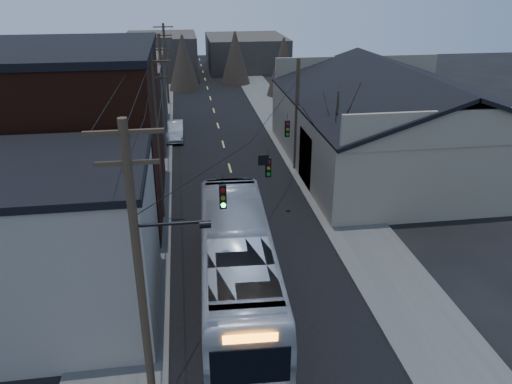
% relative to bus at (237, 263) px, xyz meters
% --- Properties ---
extents(road_surface, '(9.00, 110.00, 0.02)m').
position_rel_bus_xyz_m(road_surface, '(1.32, 20.98, -1.87)').
color(road_surface, black).
rests_on(road_surface, ground).
extents(sidewalk_left, '(4.00, 110.00, 0.12)m').
position_rel_bus_xyz_m(sidewalk_left, '(-5.18, 20.98, -1.82)').
color(sidewalk_left, '#474744').
rests_on(sidewalk_left, ground).
extents(sidewalk_right, '(4.00, 110.00, 0.12)m').
position_rel_bus_xyz_m(sidewalk_right, '(7.82, 20.98, -1.82)').
color(sidewalk_right, '#474744').
rests_on(sidewalk_right, ground).
extents(building_clapboard, '(8.00, 8.00, 7.00)m').
position_rel_bus_xyz_m(building_clapboard, '(-7.68, -0.02, 1.62)').
color(building_clapboard, gray).
rests_on(building_clapboard, ground).
extents(building_brick, '(10.00, 12.00, 10.00)m').
position_rel_bus_xyz_m(building_brick, '(-8.68, 10.98, 3.12)').
color(building_brick, '#33140B').
rests_on(building_brick, ground).
extents(building_left_far, '(9.00, 14.00, 7.00)m').
position_rel_bus_xyz_m(building_left_far, '(-8.18, 26.98, 1.62)').
color(building_left_far, '#38322C').
rests_on(building_left_far, ground).
extents(warehouse, '(16.16, 20.60, 7.73)m').
position_rel_bus_xyz_m(warehouse, '(14.32, 15.98, 0.81)').
color(warehouse, gray).
rests_on(warehouse, ground).
extents(building_far_left, '(10.00, 12.00, 6.00)m').
position_rel_bus_xyz_m(building_far_left, '(-4.68, 55.98, 1.12)').
color(building_far_left, '#38322C').
rests_on(building_far_left, ground).
extents(building_far_right, '(12.00, 14.00, 5.00)m').
position_rel_bus_xyz_m(building_far_right, '(8.32, 60.98, 0.62)').
color(building_far_right, '#38322C').
rests_on(building_far_right, ground).
extents(bare_tree, '(0.40, 0.40, 7.20)m').
position_rel_bus_xyz_m(bare_tree, '(7.82, 10.98, 1.72)').
color(bare_tree, black).
rests_on(bare_tree, ground).
extents(utility_lines, '(11.24, 45.28, 10.50)m').
position_rel_bus_xyz_m(utility_lines, '(-1.80, 15.12, 3.07)').
color(utility_lines, '#382B1E').
rests_on(utility_lines, ground).
extents(bus, '(3.78, 13.65, 3.76)m').
position_rel_bus_xyz_m(bus, '(0.00, 0.00, 0.00)').
color(bus, '#B7BBC4').
rests_on(bus, ground).
extents(parked_car, '(1.73, 4.76, 1.56)m').
position_rel_bus_xyz_m(parked_car, '(-2.98, 25.34, -1.10)').
color(parked_car, '#A9ACB1').
rests_on(parked_car, ground).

